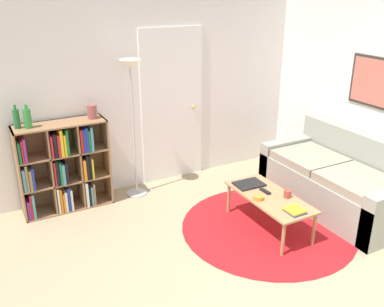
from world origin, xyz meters
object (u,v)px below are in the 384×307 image
object	(u,v)px
couch	(339,182)
coffee_table	(269,199)
bookshelf	(62,168)
laptop	(249,184)
bottle_middle	(27,118)
bowl	(258,198)
cup	(287,194)
vase_on_shelf	(92,112)
floor_lamp	(131,89)
bottle_left	(16,119)

from	to	relation	value
couch	coffee_table	xyz separation A→B (m)	(-1.05, -0.02, 0.05)
bookshelf	laptop	size ratio (longest dim) A/B	3.21
bookshelf	bottle_middle	bearing A→B (deg)	-176.92
bookshelf	bowl	distance (m)	2.26
bowl	cup	xyz separation A→B (m)	(0.30, -0.10, 0.02)
bowl	bottle_middle	world-z (taller)	bottle_middle
laptop	vase_on_shelf	bearing A→B (deg)	139.87
coffee_table	vase_on_shelf	bearing A→B (deg)	133.69
bookshelf	coffee_table	bearing A→B (deg)	-39.14
laptop	bowl	bearing A→B (deg)	-109.20
bowl	bottle_middle	size ratio (longest dim) A/B	0.42
floor_lamp	laptop	size ratio (longest dim) A/B	5.18
floor_lamp	vase_on_shelf	size ratio (longest dim) A/B	10.63
bottle_left	bowl	bearing A→B (deg)	-36.32
coffee_table	bottle_left	xyz separation A→B (m)	(-2.24, 1.52, 0.81)
coffee_table	laptop	bearing A→B (deg)	96.93
bottle_left	vase_on_shelf	world-z (taller)	bottle_left
coffee_table	couch	bearing A→B (deg)	1.05
cup	laptop	bearing A→B (deg)	112.72
bookshelf	bowl	bearing A→B (deg)	-41.80
bookshelf	bowl	size ratio (longest dim) A/B	9.58
laptop	bottle_left	size ratio (longest dim) A/B	1.26
bookshelf	floor_lamp	distance (m)	1.21
bookshelf	laptop	xyz separation A→B (m)	(1.80, -1.17, -0.12)
coffee_table	bowl	world-z (taller)	bowl
cup	bottle_middle	world-z (taller)	bottle_middle
vase_on_shelf	laptop	bearing A→B (deg)	-40.13
floor_lamp	bottle_middle	size ratio (longest dim) A/B	6.52
bowl	coffee_table	bearing A→B (deg)	3.13
coffee_table	cup	size ratio (longest dim) A/B	13.18
bookshelf	floor_lamp	size ratio (longest dim) A/B	0.62
bookshelf	bottle_middle	world-z (taller)	bottle_middle
bookshelf	cup	distance (m)	2.55
bookshelf	laptop	world-z (taller)	bookshelf
floor_lamp	bottle_left	xyz separation A→B (m)	(-1.27, 0.08, -0.19)
cup	vase_on_shelf	size ratio (longest dim) A/B	0.50
bottle_left	bottle_middle	distance (m)	0.11
bowl	bottle_left	size ratio (longest dim) A/B	0.42
bottle_left	vase_on_shelf	bearing A→B (deg)	-1.76
bottle_middle	vase_on_shelf	distance (m)	0.70
coffee_table	cup	bearing A→B (deg)	-38.00
couch	cup	distance (m)	0.93
bottle_left	laptop	bearing A→B (deg)	-28.58
cup	coffee_table	bearing A→B (deg)	142.00
vase_on_shelf	coffee_table	bearing A→B (deg)	-46.31
coffee_table	vase_on_shelf	xyz separation A→B (m)	(-1.43, 1.50, 0.78)
floor_lamp	cup	world-z (taller)	floor_lamp
bottle_middle	cup	bearing A→B (deg)	-34.99
coffee_table	bottle_middle	world-z (taller)	bottle_middle
couch	vase_on_shelf	bearing A→B (deg)	149.25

